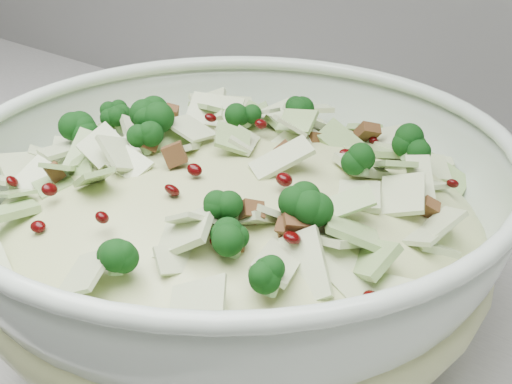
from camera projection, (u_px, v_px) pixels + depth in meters
mixing_bowl at (235, 236)px, 0.53m from camera, size 0.43×0.43×0.16m
salad at (234, 205)px, 0.52m from camera, size 0.41×0.41×0.16m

